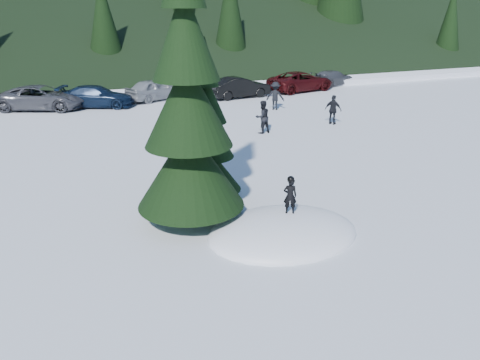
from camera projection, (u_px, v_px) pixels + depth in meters
name	position (u px, v px, depth m)	size (l,w,h in m)	color
ground	(283.00, 234.00, 13.56)	(200.00, 200.00, 0.00)	white
snow_mound	(283.00, 234.00, 13.56)	(4.48, 3.52, 0.96)	white
spruce_tall	(188.00, 115.00, 13.19)	(3.20, 3.20, 8.60)	black
spruce_short	(207.00, 140.00, 15.18)	(2.20, 2.20, 5.37)	black
child_skier	(290.00, 196.00, 13.59)	(0.39, 0.26, 1.08)	black
adult_0	(262.00, 117.00, 23.95)	(0.82, 0.64, 1.69)	black
adult_1	(333.00, 110.00, 25.75)	(0.95, 0.40, 1.62)	black
adult_2	(275.00, 96.00, 29.36)	(1.13, 0.65, 1.75)	black
car_2	(42.00, 98.00, 29.46)	(2.51, 5.44, 1.51)	#4A4A51
car_3	(97.00, 97.00, 30.17)	(1.93, 4.75, 1.38)	#0D1A31
car_4	(156.00, 89.00, 32.42)	(1.75, 4.35, 1.48)	#919499
car_5	(240.00, 87.00, 33.29)	(1.55, 4.44, 1.46)	black
car_6	(301.00, 81.00, 35.93)	(2.45, 5.30, 1.47)	#380A0C
car_7	(333.00, 78.00, 38.46)	(1.71, 4.22, 1.22)	#4A4C51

